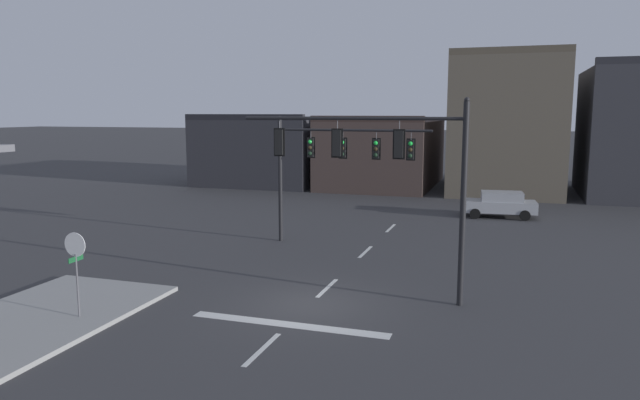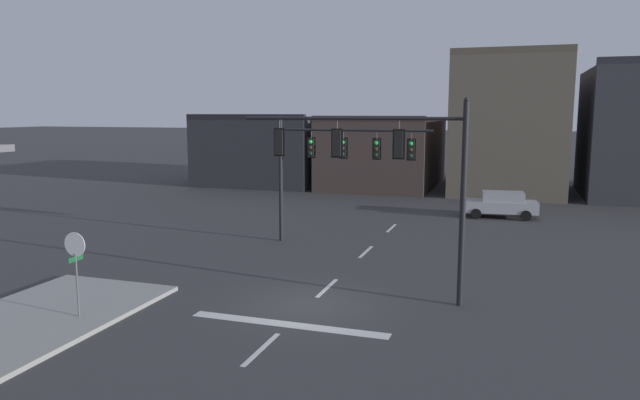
{
  "view_description": "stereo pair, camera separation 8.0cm",
  "coord_description": "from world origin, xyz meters",
  "px_view_note": "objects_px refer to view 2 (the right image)",
  "views": [
    {
      "loc": [
        6.3,
        -18.15,
        6.48
      ],
      "look_at": [
        -0.52,
        2.72,
        3.19
      ],
      "focal_mm": 32.99,
      "sensor_mm": 36.0,
      "label": 1
    },
    {
      "loc": [
        6.38,
        -18.13,
        6.48
      ],
      "look_at": [
        -0.52,
        2.72,
        3.19
      ],
      "focal_mm": 32.99,
      "sensor_mm": 36.0,
      "label": 2
    }
  ],
  "objects_px": {
    "signal_mast_far_side": "(332,156)",
    "car_lot_nearside": "(501,204)",
    "stop_sign": "(76,254)",
    "signal_mast_near_side": "(388,163)"
  },
  "relations": [
    {
      "from": "signal_mast_far_side",
      "to": "car_lot_nearside",
      "type": "relative_size",
      "value": 1.67
    },
    {
      "from": "signal_mast_near_side",
      "to": "car_lot_nearside",
      "type": "bearing_deg",
      "value": 79.12
    },
    {
      "from": "signal_mast_far_side",
      "to": "car_lot_nearside",
      "type": "distance_m",
      "value": 13.49
    },
    {
      "from": "signal_mast_near_side",
      "to": "stop_sign",
      "type": "distance_m",
      "value": 10.47
    },
    {
      "from": "stop_sign",
      "to": "car_lot_nearside",
      "type": "height_order",
      "value": "stop_sign"
    },
    {
      "from": "car_lot_nearside",
      "to": "signal_mast_near_side",
      "type": "bearing_deg",
      "value": -100.88
    },
    {
      "from": "signal_mast_far_side",
      "to": "stop_sign",
      "type": "bearing_deg",
      "value": -108.91
    },
    {
      "from": "signal_mast_near_side",
      "to": "stop_sign",
      "type": "relative_size",
      "value": 2.8
    },
    {
      "from": "signal_mast_far_side",
      "to": "stop_sign",
      "type": "height_order",
      "value": "signal_mast_far_side"
    },
    {
      "from": "signal_mast_near_side",
      "to": "car_lot_nearside",
      "type": "distance_m",
      "value": 18.65
    }
  ]
}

